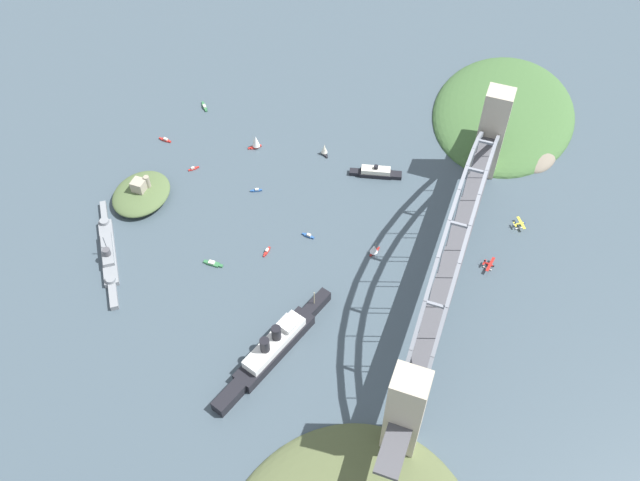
# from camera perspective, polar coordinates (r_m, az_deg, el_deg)

# --- Properties ---
(ground_plane) EXTENTS (1400.00, 1400.00, 0.00)m
(ground_plane) POSITION_cam_1_polar(r_m,az_deg,el_deg) (404.90, 10.53, -3.67)
(ground_plane) COLOR #3D4C56
(harbor_arch_bridge) EXTENTS (266.96, 16.43, 77.94)m
(harbor_arch_bridge) POSITION_cam_1_polar(r_m,az_deg,el_deg) (378.18, 11.26, -0.59)
(harbor_arch_bridge) COLOR #ADA38E
(harbor_arch_bridge) RESTS_ON ground
(headland_east_shore) EXTENTS (137.87, 100.56, 22.52)m
(headland_east_shore) POSITION_cam_1_polar(r_m,az_deg,el_deg) (520.38, 15.19, 10.03)
(headland_east_shore) COLOR #3D6033
(headland_east_shore) RESTS_ON ground
(ocean_liner) EXTENTS (89.18, 34.25, 20.69)m
(ocean_liner) POSITION_cam_1_polar(r_m,az_deg,el_deg) (369.29, -3.84, -8.83)
(ocean_liner) COLOR black
(ocean_liner) RESTS_ON ground
(naval_cruiser) EXTENTS (70.81, 53.02, 15.94)m
(naval_cruiser) POSITION_cam_1_polar(r_m,az_deg,el_deg) (428.98, -17.25, -0.94)
(naval_cruiser) COLOR gray
(naval_cruiser) RESTS_ON ground
(harbor_ferry_steamer) EXTENTS (13.63, 34.99, 8.62)m
(harbor_ferry_steamer) POSITION_cam_1_polar(r_m,az_deg,el_deg) (456.95, 4.70, 5.69)
(harbor_ferry_steamer) COLOR black
(harbor_ferry_steamer) RESTS_ON ground
(fort_island_mid_harbor) EXTENTS (42.17, 35.10, 16.40)m
(fort_island_mid_harbor) POSITION_cam_1_polar(r_m,az_deg,el_deg) (454.17, -14.68, 3.83)
(fort_island_mid_harbor) COLOR #4C6038
(fort_island_mid_harbor) RESTS_ON ground
(seaplane_taxiing_near_bridge) EXTENTS (9.62, 8.54, 4.93)m
(seaplane_taxiing_near_bridge) POSITION_cam_1_polar(r_m,az_deg,el_deg) (442.62, 16.31, 1.30)
(seaplane_taxiing_near_bridge) COLOR #B7B7B2
(seaplane_taxiing_near_bridge) RESTS_ON ground
(seaplane_second_in_formation) EXTENTS (11.91, 7.10, 4.85)m
(seaplane_second_in_formation) POSITION_cam_1_polar(r_m,az_deg,el_deg) (416.62, 13.92, -2.00)
(seaplane_second_in_formation) COLOR #B7B7B2
(seaplane_second_in_formation) RESTS_ON ground
(small_boat_0) EXTENTS (9.51, 8.59, 2.33)m
(small_boat_0) POSITION_cam_1_polar(r_m,az_deg,el_deg) (516.23, -9.62, 10.96)
(small_boat_0) COLOR #2D6B3D
(small_boat_0) RESTS_ON ground
(small_boat_1) EXTENTS (2.56, 8.23, 2.39)m
(small_boat_1) POSITION_cam_1_polar(r_m,az_deg,el_deg) (420.37, -0.98, 0.41)
(small_boat_1) COLOR #234C8C
(small_boat_1) RESTS_ON ground
(small_boat_2) EXTENTS (8.15, 2.06, 2.19)m
(small_boat_2) POSITION_cam_1_polar(r_m,az_deg,el_deg) (413.70, -4.46, -0.91)
(small_boat_2) COLOR #B2231E
(small_boat_2) RESTS_ON ground
(small_boat_3) EXTENTS (8.57, 6.28, 8.25)m
(small_boat_3) POSITION_cam_1_polar(r_m,az_deg,el_deg) (410.92, 4.53, -0.70)
(small_boat_3) COLOR #B2231E
(small_boat_3) RESTS_ON ground
(small_boat_4) EXTENTS (6.97, 6.79, 9.38)m
(small_boat_4) POSITION_cam_1_polar(r_m,az_deg,el_deg) (469.32, 0.37, 7.62)
(small_boat_4) COLOR black
(small_boat_4) RESTS_ON ground
(small_boat_5) EXTENTS (3.38, 12.24, 2.20)m
(small_boat_5) POSITION_cam_1_polar(r_m,az_deg,el_deg) (411.68, -8.94, -1.90)
(small_boat_5) COLOR #2D6B3D
(small_boat_5) RESTS_ON ground
(small_boat_6) EXTENTS (6.30, 5.75, 2.15)m
(small_boat_6) POSITION_cam_1_polar(r_m,az_deg,el_deg) (468.59, -10.52, 5.92)
(small_boat_6) COLOR #B2231E
(small_boat_6) RESTS_ON ground
(small_boat_7) EXTENTS (4.48, 7.30, 2.13)m
(small_boat_7) POSITION_cam_1_polar(r_m,az_deg,el_deg) (448.39, -5.33, 4.19)
(small_boat_7) COLOR #234C8C
(small_boat_7) RESTS_ON ground
(small_boat_8) EXTENTS (7.88, 8.62, 11.44)m
(small_boat_8) POSITION_cam_1_polar(r_m,az_deg,el_deg) (475.67, -5.38, 8.22)
(small_boat_8) COLOR #B2231E
(small_boat_8) RESTS_ON ground
(small_boat_9) EXTENTS (2.50, 9.55, 2.43)m
(small_boat_9) POSITION_cam_1_polar(r_m,az_deg,el_deg) (493.61, -12.79, 8.19)
(small_boat_9) COLOR #B2231E
(small_boat_9) RESTS_ON ground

